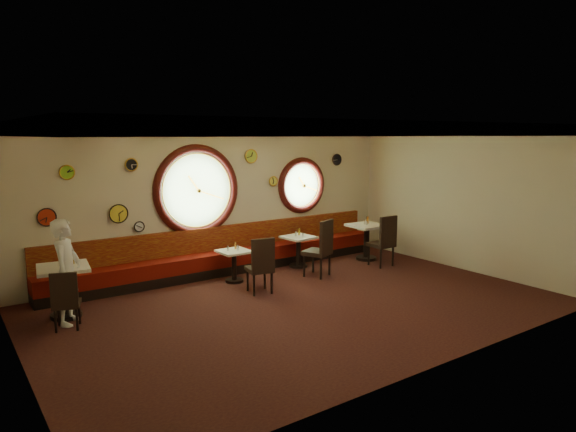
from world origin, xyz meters
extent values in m
cube|color=black|center=(0.00, 0.00, 0.00)|extent=(9.00, 6.00, 0.00)
cube|color=gold|center=(0.00, 0.00, 3.20)|extent=(9.00, 6.00, 0.02)
cube|color=beige|center=(0.00, 3.00, 1.60)|extent=(9.00, 0.02, 3.20)
cube|color=beige|center=(0.00, -3.00, 1.60)|extent=(9.00, 0.02, 3.20)
cube|color=beige|center=(-4.50, 0.00, 1.60)|extent=(0.02, 6.00, 3.20)
cube|color=beige|center=(4.50, 0.00, 1.60)|extent=(0.02, 6.00, 3.20)
cube|color=#390C0A|center=(0.00, 2.95, 3.11)|extent=(9.00, 0.10, 0.18)
cube|color=#390C0A|center=(0.00, -2.95, 3.11)|extent=(9.00, 0.10, 0.18)
cube|color=#390C0A|center=(-4.45, 0.00, 3.11)|extent=(0.10, 6.00, 0.18)
cube|color=#390C0A|center=(4.45, 0.00, 3.11)|extent=(0.10, 6.00, 0.18)
cube|color=black|center=(0.00, 2.72, 0.10)|extent=(8.00, 0.55, 0.20)
cube|color=#5C0C07|center=(0.00, 2.72, 0.35)|extent=(8.00, 0.55, 0.30)
cube|color=#61070A|center=(0.00, 2.94, 0.75)|extent=(8.00, 0.10, 0.55)
cylinder|color=#81AD67|center=(-0.60, 3.00, 1.85)|extent=(1.66, 0.02, 1.66)
torus|color=#390C0A|center=(-0.60, 2.98, 1.85)|extent=(1.98, 0.18, 1.98)
torus|color=gold|center=(-0.60, 2.95, 1.85)|extent=(1.61, 0.03, 1.61)
cylinder|color=#81AD67|center=(2.20, 3.00, 1.80)|extent=(1.10, 0.02, 1.10)
torus|color=#390C0A|center=(2.20, 2.98, 1.80)|extent=(1.38, 0.18, 1.38)
torus|color=gold|center=(2.20, 2.95, 1.80)|extent=(1.09, 0.03, 1.09)
cylinder|color=black|center=(-2.00, 2.96, 2.45)|extent=(0.24, 0.03, 0.24)
cylinder|color=red|center=(-3.60, 2.96, 1.55)|extent=(0.32, 0.03, 0.32)
cylinder|color=yellow|center=(-2.30, 2.96, 1.50)|extent=(0.36, 0.03, 0.36)
cylinder|color=black|center=(3.30, 2.96, 2.40)|extent=(0.28, 0.03, 0.28)
cylinder|color=#E0DE4A|center=(1.35, 2.96, 1.95)|extent=(0.22, 0.03, 0.22)
cylinder|color=#83CD29|center=(-3.20, 2.96, 2.35)|extent=(0.26, 0.03, 0.26)
cylinder|color=#ACC93E|center=(0.75, 2.96, 2.55)|extent=(0.30, 0.03, 0.30)
cylinder|color=white|center=(-1.90, 2.96, 1.20)|extent=(0.20, 0.03, 0.20)
cylinder|color=black|center=(-3.60, 1.80, 0.03)|extent=(0.50, 0.50, 0.07)
cylinder|color=black|center=(-3.60, 1.80, 0.43)|extent=(0.14, 0.14, 0.80)
cube|color=white|center=(-3.60, 1.80, 0.85)|extent=(0.91, 0.91, 0.06)
cylinder|color=black|center=(-0.26, 2.01, 0.03)|extent=(0.38, 0.38, 0.05)
cylinder|color=black|center=(-0.26, 2.01, 0.33)|extent=(0.10, 0.10, 0.61)
cube|color=white|center=(-0.26, 2.01, 0.65)|extent=(0.62, 0.62, 0.04)
cylinder|color=black|center=(1.55, 2.22, 0.03)|extent=(0.41, 0.41, 0.06)
cylinder|color=black|center=(1.55, 2.22, 0.36)|extent=(0.11, 0.11, 0.66)
cube|color=white|center=(1.55, 2.22, 0.70)|extent=(0.72, 0.72, 0.05)
cylinder|color=black|center=(3.34, 1.84, 0.03)|extent=(0.50, 0.50, 0.07)
cylinder|color=black|center=(3.34, 1.84, 0.43)|extent=(0.14, 0.14, 0.79)
cube|color=white|center=(3.34, 1.84, 0.84)|extent=(0.82, 0.82, 0.06)
cube|color=black|center=(-3.69, 1.25, 0.40)|extent=(0.51, 0.51, 0.07)
cube|color=black|center=(-3.75, 1.09, 0.69)|extent=(0.39, 0.18, 0.52)
cube|color=black|center=(-0.21, 1.09, 0.46)|extent=(0.54, 0.54, 0.08)
cube|color=black|center=(-0.25, 0.89, 0.80)|extent=(0.46, 0.15, 0.60)
cube|color=black|center=(1.43, 1.38, 0.52)|extent=(0.68, 0.68, 0.09)
cube|color=black|center=(1.52, 1.17, 0.90)|extent=(0.50, 0.27, 0.68)
cube|color=black|center=(3.20, 1.21, 0.50)|extent=(0.50, 0.50, 0.09)
cube|color=black|center=(3.20, 1.00, 0.87)|extent=(0.50, 0.07, 0.65)
cylinder|color=silver|center=(-3.63, 1.88, 0.93)|extent=(0.04, 0.04, 0.10)
cylinder|color=#B9BABE|center=(-0.37, 2.06, 0.72)|extent=(0.04, 0.04, 0.10)
cylinder|color=silver|center=(1.51, 2.27, 0.78)|extent=(0.04, 0.04, 0.11)
cylinder|color=silver|center=(3.31, 1.88, 0.93)|extent=(0.04, 0.04, 0.11)
cylinder|color=silver|center=(-3.61, 1.80, 0.92)|extent=(0.03, 0.03, 0.09)
cylinder|color=silver|center=(-0.19, 1.96, 0.73)|extent=(0.04, 0.04, 0.11)
cylinder|color=silver|center=(1.62, 2.15, 0.77)|extent=(0.03, 0.03, 0.09)
cylinder|color=silver|center=(3.30, 1.80, 0.92)|extent=(0.03, 0.03, 0.10)
cylinder|color=gold|center=(-3.43, 1.86, 0.95)|extent=(0.04, 0.04, 0.14)
cylinder|color=gold|center=(-0.16, 2.11, 0.74)|extent=(0.05, 0.05, 0.14)
cylinder|color=gold|center=(1.64, 2.32, 0.81)|extent=(0.05, 0.05, 0.16)
cylinder|color=orange|center=(3.44, 1.93, 0.96)|extent=(0.06, 0.06, 0.18)
imported|color=white|center=(-3.61, 1.46, 0.86)|extent=(0.68, 0.75, 1.72)
camera|label=1|loc=(-5.30, -7.10, 3.04)|focal=32.00mm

